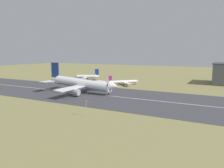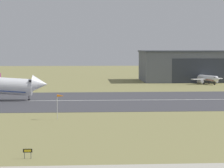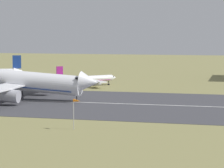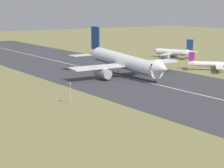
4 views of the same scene
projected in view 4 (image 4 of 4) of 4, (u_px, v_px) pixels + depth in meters
ground_plane at (45, 126)px, 100.03m from camera, size 713.77×713.77×0.00m
runway_strip at (214, 98)px, 130.00m from camera, size 473.77×55.83×0.06m
runway_centreline at (214, 98)px, 129.99m from camera, size 426.40×0.70×0.01m
airplane_landing at (125, 62)px, 168.50m from camera, size 51.43×47.46×18.33m
airplane_parked_west at (172, 52)px, 227.30m from camera, size 24.69×21.17×10.11m
airplane_parked_far_east at (217, 65)px, 183.87m from camera, size 21.58×21.54×7.66m
windsock_pole at (70, 85)px, 120.00m from camera, size 2.07×1.53×6.33m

